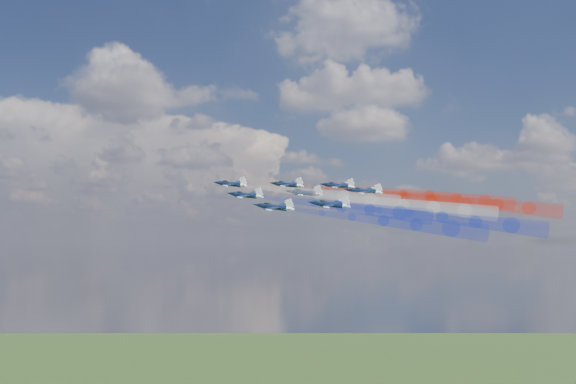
{
  "coord_description": "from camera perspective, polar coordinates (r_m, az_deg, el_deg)",
  "views": [
    {
      "loc": [
        9.23,
        -175.18,
        148.02
      ],
      "look_at": [
        17.14,
        3.08,
        162.08
      ],
      "focal_mm": 38.81,
      "sensor_mm": 36.0,
      "label": 1
    }
  ],
  "objects": [
    {
      "name": "trail_center_third",
      "position": [
        164.84,
        10.57,
        -1.06
      ],
      "size": [
        42.45,
        27.82,
        11.22
      ],
      "primitive_type": null,
      "rotation": [
        0.14,
        -0.23,
        1.02
      ],
      "color": "white"
    },
    {
      "name": "trail_outer_right",
      "position": [
        184.88,
        12.86,
        -0.26
      ],
      "size": [
        42.45,
        27.82,
        11.22
      ],
      "primitive_type": null,
      "rotation": [
        0.14,
        -0.23,
        1.02
      ],
      "color": "red"
    },
    {
      "name": "jet_center_third",
      "position": [
        175.6,
        1.55,
        -0.08
      ],
      "size": [
        15.79,
        15.27,
        7.14
      ],
      "primitive_type": null,
      "rotation": [
        0.14,
        -0.23,
        1.02
      ],
      "color": "black"
    },
    {
      "name": "trail_rear_left",
      "position": [
        151.73,
        13.92,
        -2.29
      ],
      "size": [
        42.45,
        27.82,
        11.22
      ],
      "primitive_type": null,
      "rotation": [
        0.14,
        -0.23,
        1.02
      ],
      "color": "#172AC4"
    },
    {
      "name": "jet_outer_left",
      "position": [
        157.81,
        -1.22,
        -1.39
      ],
      "size": [
        15.79,
        15.27,
        7.14
      ],
      "primitive_type": null,
      "rotation": [
        0.14,
        -0.23,
        1.02
      ],
      "color": "black"
    },
    {
      "name": "trail_outer_left",
      "position": [
        146.05,
        8.72,
        -2.61
      ],
      "size": [
        42.45,
        27.82,
        11.22
      ],
      "primitive_type": null,
      "rotation": [
        0.14,
        -0.23,
        1.02
      ],
      "color": "#172AC4"
    },
    {
      "name": "trail_inner_left",
      "position": [
        160.74,
        4.91,
        -1.33
      ],
      "size": [
        42.45,
        27.82,
        11.22
      ],
      "primitive_type": null,
      "rotation": [
        0.14,
        -0.23,
        1.02
      ],
      "color": "#172AC4"
    },
    {
      "name": "trail_inner_right",
      "position": [
        179.64,
        8.09,
        -0.17
      ],
      "size": [
        42.45,
        27.82,
        11.22
      ],
      "primitive_type": null,
      "rotation": [
        0.14,
        -0.23,
        1.02
      ],
      "color": "red"
    },
    {
      "name": "trail_lead",
      "position": [
        174.02,
        2.75,
        -0.14
      ],
      "size": [
        42.45,
        27.82,
        11.22
      ],
      "primitive_type": null,
      "rotation": [
        0.14,
        -0.23,
        1.02
      ],
      "color": "white"
    },
    {
      "name": "jet_rear_right",
      "position": [
        180.03,
        7.04,
        0.07
      ],
      "size": [
        15.79,
        15.27,
        7.14
      ],
      "primitive_type": null,
      "rotation": [
        0.14,
        -0.23,
        1.02
      ],
      "color": "black"
    },
    {
      "name": "jet_inner_left",
      "position": [
        174.01,
        -3.86,
        -0.3
      ],
      "size": [
        15.79,
        15.27,
        7.14
      ],
      "primitive_type": null,
      "rotation": [
        0.14,
        -0.23,
        1.02
      ],
      "color": "black"
    },
    {
      "name": "trail_rear_right",
      "position": [
        171.88,
        16.06,
        -0.87
      ],
      "size": [
        42.45,
        27.82,
        11.22
      ],
      "primitive_type": null,
      "rotation": [
        0.14,
        -0.23,
        1.02
      ],
      "color": "red"
    },
    {
      "name": "jet_inner_right",
      "position": [
        191.37,
        -0.06,
        0.69
      ],
      "size": [
        15.79,
        15.27,
        7.14
      ],
      "primitive_type": null,
      "rotation": [
        0.14,
        -0.23,
        1.02
      ],
      "color": "black"
    },
    {
      "name": "jet_rear_left",
      "position": [
        161.08,
        3.92,
        -1.16
      ],
      "size": [
        15.79,
        15.27,
        7.14
      ],
      "primitive_type": null,
      "rotation": [
        0.14,
        -0.23,
        1.02
      ],
      "color": "black"
    },
    {
      "name": "jet_lead",
      "position": [
        188.13,
        -5.22,
        0.73
      ],
      "size": [
        15.79,
        15.27,
        7.14
      ],
      "primitive_type": null,
      "rotation": [
        0.14,
        -0.23,
        1.02
      ],
      "color": "black"
    },
    {
      "name": "jet_outer_right",
      "position": [
        194.39,
        4.63,
        0.58
      ],
      "size": [
        15.79,
        15.27,
        7.14
      ],
      "primitive_type": null,
      "rotation": [
        0.14,
        -0.23,
        1.02
      ],
      "color": "black"
    }
  ]
}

